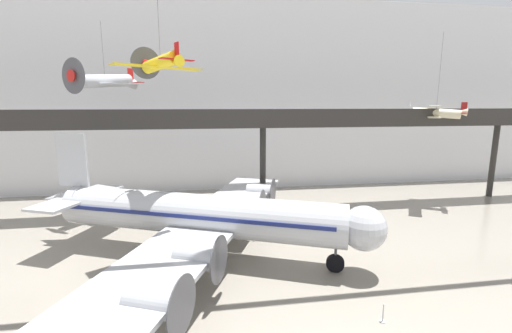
{
  "coord_description": "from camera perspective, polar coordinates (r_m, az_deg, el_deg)",
  "views": [
    {
      "loc": [
        -6.82,
        -12.15,
        11.98
      ],
      "look_at": [
        -3.09,
        11.5,
        7.57
      ],
      "focal_mm": 24.0,
      "sensor_mm": 36.0,
      "label": 1
    }
  ],
  "objects": [
    {
      "name": "suspended_plane_cream_biplane",
      "position": [
        44.68,
        27.78,
        7.95
      ],
      "size": [
        6.31,
        6.91,
        10.37
      ],
      "rotation": [
        0.0,
        0.0,
        2.57
      ],
      "color": "beige"
    },
    {
      "name": "suspended_plane_silver_racer",
      "position": [
        38.6,
        -23.84,
        12.88
      ],
      "size": [
        8.26,
        7.68,
        7.1
      ],
      "rotation": [
        0.0,
        0.0,
        4.07
      ],
      "color": "silver"
    },
    {
      "name": "hangar_back_wall",
      "position": [
        49.3,
        -1.02,
        11.65
      ],
      "size": [
        140.0,
        3.0,
        26.04
      ],
      "color": "white",
      "rests_on": "ground"
    },
    {
      "name": "mezzanine_walkway",
      "position": [
        37.95,
        1.42,
        7.0
      ],
      "size": [
        110.0,
        3.2,
        11.42
      ],
      "color": "#2D2B28",
      "rests_on": "ground"
    },
    {
      "name": "suspended_plane_yellow_lowwing",
      "position": [
        26.92,
        -15.64,
        16.25
      ],
      "size": [
        6.37,
        5.79,
        6.08
      ],
      "rotation": [
        0.0,
        0.0,
        2.13
      ],
      "color": "yellow"
    },
    {
      "name": "stanchion_barrier",
      "position": [
        21.94,
        20.39,
        -22.36
      ],
      "size": [
        0.36,
        0.36,
        1.08
      ],
      "color": "#B2B5BA",
      "rests_on": "ground"
    },
    {
      "name": "airliner_silver_main",
      "position": [
        27.35,
        -9.84,
        -7.98
      ],
      "size": [
        27.01,
        31.72,
        9.58
      ],
      "rotation": [
        0.0,
        0.0,
        -0.4
      ],
      "color": "#B7BABF",
      "rests_on": "ground"
    }
  ]
}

